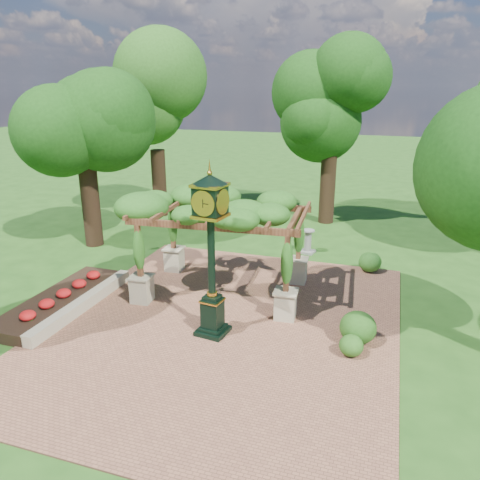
% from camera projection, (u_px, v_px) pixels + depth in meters
% --- Properties ---
extents(ground, '(120.00, 120.00, 0.00)m').
position_uv_depth(ground, '(212.00, 341.00, 13.11)').
color(ground, '#1E4714').
rests_on(ground, ground).
extents(brick_plaza, '(10.00, 12.00, 0.04)m').
position_uv_depth(brick_plaza, '(224.00, 324.00, 14.00)').
color(brick_plaza, brown).
rests_on(brick_plaza, ground).
extents(border_wall, '(0.35, 5.00, 0.40)m').
position_uv_depth(border_wall, '(83.00, 304.00, 14.86)').
color(border_wall, '#C6B793').
rests_on(border_wall, ground).
extents(flower_bed, '(1.50, 5.00, 0.36)m').
position_uv_depth(flower_bed, '(60.00, 301.00, 15.13)').
color(flower_bed, red).
rests_on(flower_bed, ground).
extents(pedestal_clock, '(1.04, 1.04, 4.70)m').
position_uv_depth(pedestal_clock, '(211.00, 242.00, 12.59)').
color(pedestal_clock, black).
rests_on(pedestal_clock, brick_plaza).
extents(pergola, '(5.73, 3.84, 3.47)m').
position_uv_depth(pergola, '(223.00, 213.00, 15.32)').
color(pergola, tan).
rests_on(pergola, brick_plaza).
extents(sundial, '(0.67, 0.67, 1.02)m').
position_uv_depth(sundial, '(308.00, 243.00, 19.87)').
color(sundial, gray).
rests_on(sundial, ground).
extents(shrub_front, '(0.74, 0.74, 0.57)m').
position_uv_depth(shrub_front, '(351.00, 346.00, 12.26)').
color(shrub_front, '#245017').
rests_on(shrub_front, brick_plaza).
extents(shrub_mid, '(1.33, 1.33, 0.90)m').
position_uv_depth(shrub_mid, '(358.00, 328.00, 12.84)').
color(shrub_mid, '#214A14').
rests_on(shrub_mid, brick_plaza).
extents(shrub_back, '(1.12, 1.12, 0.76)m').
position_uv_depth(shrub_back, '(370.00, 262.00, 17.80)').
color(shrub_back, '#2B641D').
rests_on(shrub_back, brick_plaza).
extents(tree_west_near, '(4.56, 4.56, 9.11)m').
position_uv_depth(tree_west_near, '(80.00, 100.00, 19.09)').
color(tree_west_near, black).
rests_on(tree_west_near, ground).
extents(tree_west_far, '(4.34, 4.34, 9.21)m').
position_uv_depth(tree_west_far, '(154.00, 96.00, 23.91)').
color(tree_west_far, black).
rests_on(tree_west_far, ground).
extents(tree_north, '(4.01, 4.01, 9.24)m').
position_uv_depth(tree_north, '(333.00, 96.00, 22.53)').
color(tree_north, black).
rests_on(tree_north, ground).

